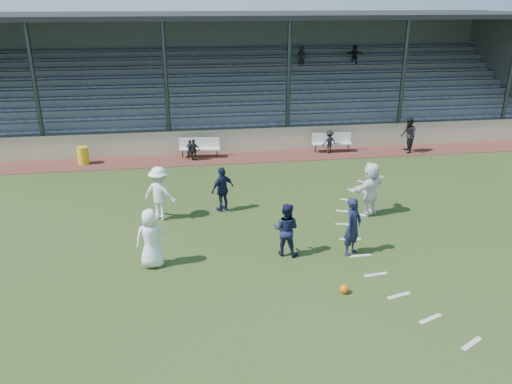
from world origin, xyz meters
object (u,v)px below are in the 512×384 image
bench_right (332,141)px  official (408,135)px  football (344,289)px  player_white_lead (151,238)px  bench_left (199,146)px  trash_bin (83,155)px  player_navy_lead (353,226)px

bench_right → official: bearing=-7.9°
football → player_white_lead: player_white_lead is taller
bench_left → trash_bin: 5.49m
player_navy_lead → official: (6.28, 9.93, -0.00)m
official → bench_left: bearing=-85.9°
bench_left → player_white_lead: 10.73m
bench_left → trash_bin: (-5.48, -0.30, -0.15)m
player_white_lead → official: bearing=-142.6°
player_white_lead → bench_left: bearing=-101.0°
bench_left → official: (10.47, -0.77, 0.33)m
bench_left → trash_bin: bench_left is taller
bench_right → official: 3.84m
football → player_navy_lead: 2.43m
bench_right → trash_bin: size_ratio=2.45×
trash_bin → player_navy_lead: size_ratio=0.45×
trash_bin → player_navy_lead: 14.21m
trash_bin → official: size_ratio=0.46×
football → trash_bin: bearing=125.0°
trash_bin → bench_right: bearing=1.2°
football → official: size_ratio=0.13×
bench_left → player_navy_lead: bearing=-61.8°
bench_right → trash_bin: bearing=-175.7°
official → player_navy_lead: bearing=-24.0°
player_white_lead → official: size_ratio=1.00×
bench_left → football: bench_left is taller
player_navy_lead → bench_right: bearing=34.8°
bench_right → player_navy_lead: 10.96m
football → player_navy_lead: size_ratio=0.13×
football → player_navy_lead: (0.90, 2.11, 0.80)m
player_white_lead → trash_bin: bearing=-71.6°
player_white_lead → official: official is taller
football → bench_left: bearing=104.4°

